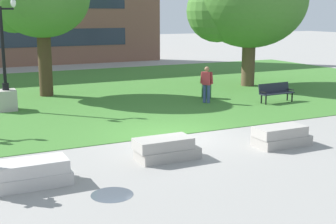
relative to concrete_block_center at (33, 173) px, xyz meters
name	(u,v)px	position (x,y,z in m)	size (l,w,h in m)	color
ground_plane	(171,136)	(5.11, 2.71, -0.31)	(140.00, 140.00, 0.00)	gray
grass_lawn	(88,92)	(5.11, 12.71, -0.30)	(40.00, 20.00, 0.02)	#3D752D
concrete_block_center	(33,173)	(0.00, 0.00, 0.00)	(1.80, 0.90, 0.64)	#BCB7B2
concrete_block_left	(166,149)	(3.85, 0.48, 0.00)	(1.86, 0.90, 0.64)	#9E9991
concrete_block_right	(281,136)	(7.78, 0.14, 0.00)	(1.82, 0.90, 0.64)	#9E9991
puddle	(112,195)	(1.53, -1.45, -0.30)	(1.01, 1.01, 0.01)	#47515B
park_bench_near_left	(276,91)	(12.29, 6.09, 0.23)	(1.82, 0.62, 0.90)	#1E232D
lamp_post_left	(6,88)	(0.58, 9.62, 0.70)	(1.32, 0.80, 4.82)	#ADA89E
tree_near_right	(249,1)	(14.05, 10.96, 4.53)	(6.69, 6.37, 7.60)	brown
trash_bin	(206,88)	(9.89, 8.44, 0.20)	(0.49, 0.49, 0.96)	#234C28
person_bystander_near_lawn	(207,83)	(9.27, 7.38, 0.68)	(0.50, 0.53, 1.71)	#384C7A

